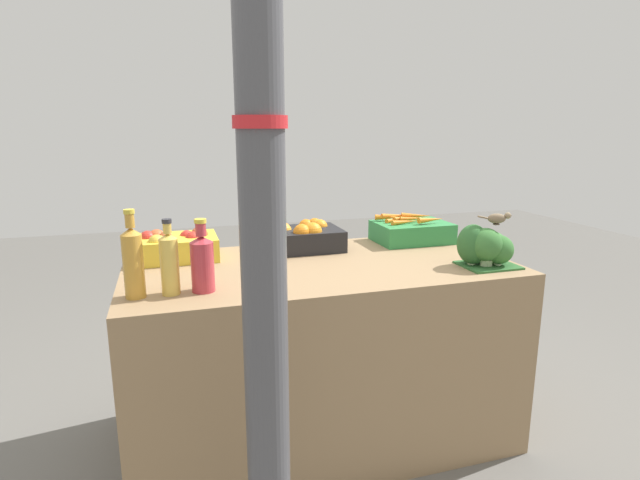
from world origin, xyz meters
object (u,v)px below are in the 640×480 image
(apple_crate, at_px, (173,246))
(juice_bottle_amber, at_px, (133,261))
(broccoli_pile, at_px, (486,247))
(orange_crate, at_px, (302,237))
(carrot_crate, at_px, (411,231))
(sparrow_bird, at_px, (498,218))
(juice_bottle_golden, at_px, (169,262))
(juice_bottle_ruby, at_px, (202,262))
(support_pole, at_px, (260,130))

(apple_crate, bearing_deg, juice_bottle_amber, -105.23)
(broccoli_pile, xyz_separation_m, juice_bottle_amber, (-1.34, 0.01, 0.04))
(apple_crate, distance_m, orange_crate, 0.58)
(carrot_crate, height_order, sparrow_bird, sparrow_bird)
(juice_bottle_golden, xyz_separation_m, sparrow_bird, (1.26, -0.03, 0.09))
(broccoli_pile, distance_m, juice_bottle_ruby, 1.12)
(orange_crate, xyz_separation_m, juice_bottle_ruby, (-0.49, -0.49, 0.05))
(carrot_crate, bearing_deg, juice_bottle_golden, -157.07)
(carrot_crate, bearing_deg, sparrow_bird, -77.98)
(orange_crate, bearing_deg, juice_bottle_amber, -145.47)
(support_pole, distance_m, sparrow_bird, 1.20)
(support_pole, relative_size, juice_bottle_golden, 10.25)
(juice_bottle_golden, bearing_deg, apple_crate, 87.91)
(orange_crate, distance_m, juice_bottle_amber, 0.86)
(juice_bottle_amber, bearing_deg, sparrow_bird, -1.20)
(support_pole, bearing_deg, juice_bottle_amber, 123.52)
(carrot_crate, bearing_deg, juice_bottle_ruby, -154.99)
(broccoli_pile, height_order, juice_bottle_golden, juice_bottle_golden)
(support_pole, height_order, apple_crate, support_pole)
(broccoli_pile, height_order, juice_bottle_ruby, juice_bottle_ruby)
(support_pole, xyz_separation_m, sparrow_bird, (1.04, 0.48, -0.35))
(support_pole, relative_size, juice_bottle_amber, 8.96)
(orange_crate, height_order, sparrow_bird, sparrow_bird)
(support_pole, bearing_deg, orange_crate, 69.78)
(support_pole, relative_size, juice_bottle_ruby, 10.47)
(juice_bottle_ruby, bearing_deg, orange_crate, 45.05)
(juice_bottle_amber, relative_size, juice_bottle_golden, 1.14)
(juice_bottle_amber, bearing_deg, broccoli_pile, -0.63)
(juice_bottle_amber, distance_m, juice_bottle_golden, 0.11)
(apple_crate, xyz_separation_m, orange_crate, (0.58, 0.00, 0.00))
(apple_crate, bearing_deg, orange_crate, 0.40)
(broccoli_pile, relative_size, sparrow_bird, 1.80)
(juice_bottle_ruby, height_order, sparrow_bird, juice_bottle_ruby)
(orange_crate, relative_size, carrot_crate, 1.00)
(juice_bottle_ruby, bearing_deg, sparrow_bird, -1.43)
(juice_bottle_amber, height_order, sparrow_bird, juice_bottle_amber)
(juice_bottle_amber, bearing_deg, carrot_crate, 21.06)
(juice_bottle_golden, bearing_deg, juice_bottle_ruby, 0.00)
(juice_bottle_amber, xyz_separation_m, juice_bottle_ruby, (0.22, 0.00, -0.02))
(orange_crate, xyz_separation_m, sparrow_bird, (0.67, -0.52, 0.14))
(orange_crate, bearing_deg, carrot_crate, 0.12)
(carrot_crate, xyz_separation_m, juice_bottle_amber, (-1.27, -0.49, 0.07))
(support_pole, bearing_deg, carrot_crate, 47.15)
(broccoli_pile, bearing_deg, juice_bottle_amber, 179.37)
(apple_crate, distance_m, juice_bottle_amber, 0.50)
(apple_crate, bearing_deg, sparrow_bird, -22.32)
(carrot_crate, distance_m, sparrow_bird, 0.55)
(orange_crate, xyz_separation_m, juice_bottle_golden, (-0.59, -0.49, 0.05))
(orange_crate, relative_size, juice_bottle_golden, 1.38)
(carrot_crate, bearing_deg, orange_crate, -179.88)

